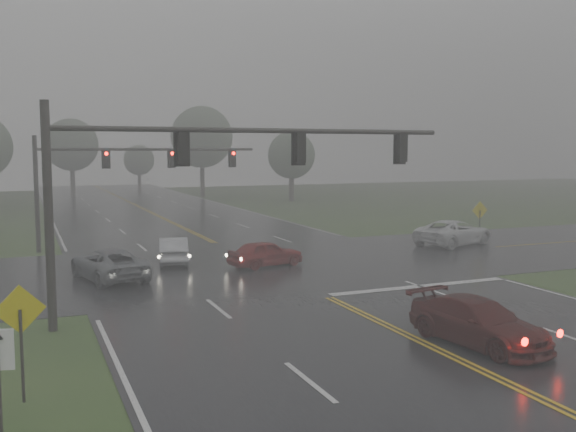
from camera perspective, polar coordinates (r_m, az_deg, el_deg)
name	(u,v)px	position (r m, az deg, el deg)	size (l,w,h in m)	color
main_road	(273,272)	(30.71, -1.30, -4.96)	(18.00, 160.00, 0.02)	black
cross_street	(259,265)	(32.56, -2.58, -4.34)	(120.00, 14.00, 0.02)	black
stop_bar	(420,287)	(27.91, 11.67, -6.19)	(8.50, 0.50, 0.01)	silver
sedan_maroon	(478,345)	(20.28, 16.51, -10.93)	(1.90, 4.67, 1.35)	#3F0D0B
sedan_red	(266,267)	(31.99, -2.00, -4.52)	(1.55, 3.84, 1.31)	maroon
sedan_silver	(174,263)	(33.44, -10.14, -4.15)	(1.40, 4.01, 1.32)	#B2B5BA
car_grey	(109,280)	(29.93, -15.60, -5.46)	(2.28, 4.95, 1.38)	slate
pickup_white	(453,245)	(40.40, 14.50, -2.52)	(2.52, 5.46, 1.52)	silver
signal_gantry_near	(190,167)	(22.13, -8.71, 4.29)	(14.59, 0.32, 7.33)	black
signal_gantry_far	(111,169)	(38.90, -15.50, 4.05)	(12.97, 0.33, 6.59)	black
sign_diamond_west	(21,323)	(16.00, -22.68, -8.80)	(1.14, 0.18, 2.75)	black
sign_diamond_east	(480,215)	(41.13, 16.68, 0.07)	(1.10, 0.11, 2.64)	black
tree_ne_a	(202,137)	(80.19, -7.67, 6.97)	(7.60, 7.60, 11.16)	#30241F
tree_n_mid	(71,145)	(85.63, -18.69, 6.01)	(6.62, 6.62, 9.73)	#30241F
tree_e_near	(291,155)	(72.64, 0.31, 5.42)	(5.36, 5.36, 7.87)	#30241F
tree_n_far	(139,160)	(96.16, -13.11, 4.85)	(4.43, 4.43, 6.50)	#30241F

